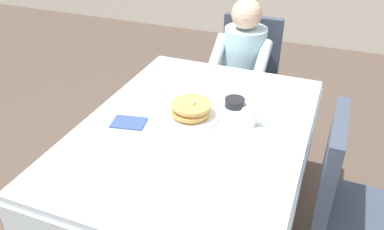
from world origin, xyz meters
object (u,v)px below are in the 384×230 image
Objects in this scene: chair_right_side at (347,197)px; syrup_pitcher at (163,91)px; bowl_butter at (235,102)px; fork_left_of_plate at (157,112)px; spoon_near_edge at (161,154)px; dining_table_main at (194,141)px; chair_diner at (247,71)px; diner_person at (243,62)px; plate_breakfast at (192,117)px; cup_coffee at (249,117)px; breakfast_stack at (191,109)px; knife_right_of_plate at (226,127)px.

chair_right_side is 1.09m from syrup_pitcher.
syrup_pitcher is at bearing -172.77° from bowl_butter.
bowl_butter is 0.42m from fork_left_of_plate.
spoon_near_edge is (0.18, -0.32, 0.00)m from fork_left_of_plate.
bowl_butter reaches higher than dining_table_main.
chair_diner reaches higher than spoon_near_edge.
diner_person reaches higher than dining_table_main.
spoon_near_edge is at bearing -71.60° from chair_right_side.
plate_breakfast is 0.19m from fork_left_of_plate.
chair_diner is at bearing 75.22° from syrup_pitcher.
cup_coffee is at bearing 24.59° from dining_table_main.
chair_diner is at bearing 99.55° from bowl_butter.
cup_coffee is 0.20m from bowl_butter.
breakfast_stack is 0.27m from bowl_butter.
knife_right_of_plate is (0.02, -0.22, -0.02)m from bowl_butter.
cup_coffee is at bearing 104.36° from chair_diner.
syrup_pitcher is at bearing 7.66° from fork_left_of_plate.
plate_breakfast reaches higher than dining_table_main.
cup_coffee reaches higher than plate_breakfast.
dining_table_main is at bearing 91.06° from diner_person.
cup_coffee is at bearing -88.26° from fork_left_of_plate.
breakfast_stack is (-0.02, -1.10, 0.26)m from chair_diner.
chair_right_side is at bearing 127.90° from diner_person.
chair_right_side reaches higher than plate_breakfast.
cup_coffee is (0.29, 0.05, -0.01)m from breakfast_stack.
syrup_pitcher is 0.53× the size of spoon_near_edge.
chair_diner is 1.46m from spoon_near_edge.
diner_person is at bearing 90.00° from chair_diner.
fork_left_of_plate is at bearing -148.72° from bowl_butter.
breakfast_stack is (-0.04, 0.07, 0.14)m from dining_table_main.
plate_breakfast is 0.04m from breakfast_stack.
bowl_butter is at bearing 127.56° from cup_coffee.
cup_coffee is 0.50m from spoon_near_edge.
chair_right_side reaches higher than cup_coffee.
chair_right_side is 3.32× the size of plate_breakfast.
dining_table_main is 0.31m from cup_coffee.
breakfast_stack reaches higher than knife_right_of_plate.
plate_breakfast is 0.30m from cup_coffee.
cup_coffee is 0.63× the size of fork_left_of_plate.
bowl_butter is (0.18, 0.20, -0.03)m from breakfast_stack.
bowl_butter is 0.73× the size of spoon_near_edge.
chair_right_side reaches higher than knife_right_of_plate.
diner_person is 5.24× the size of breakfast_stack.
syrup_pitcher is (-0.25, -0.80, 0.11)m from diner_person.
dining_table_main is at bearing 101.47° from knife_right_of_plate.
dining_table_main is at bearing -38.96° from syrup_pitcher.
cup_coffee is 1.41× the size of syrup_pitcher.
chair_right_side is (0.79, -1.17, 0.00)m from chair_diner.
diner_person reaches higher than spoon_near_edge.
diner_person is 1.20× the size of chair_right_side.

